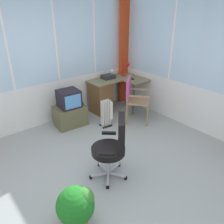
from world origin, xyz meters
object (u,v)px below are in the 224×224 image
Objects in this scene: space_heater at (107,113)px; potted_plant at (77,206)px; office_chair at (114,144)px; tv_remote at (132,79)px; paper_tray at (108,77)px; spray_bottle at (112,73)px; tv_on_stand at (70,110)px; desk at (103,95)px; desk_lamp at (128,67)px; wooden_armchair at (133,94)px.

potted_plant is at bearing -136.47° from space_heater.
space_heater is at bearing 55.47° from office_chair.
paper_tray reaches higher than tv_remote.
spray_bottle is 0.27× the size of tv_on_stand.
tv_remote reaches higher than desk.
tv_on_stand reaches higher than space_heater.
tv_on_stand is (0.31, 1.83, -0.21)m from office_chair.
desk reaches higher than space_heater.
space_heater is at bearing 43.53° from potted_plant.
desk_lamp is 2.31× the size of tv_remote.
wooden_armchair is 1.69× the size of space_heater.
desk is 0.80m from tv_remote.
tv_remote is 0.15× the size of office_chair.
tv_remote is at bearing -109.53° from desk_lamp.
paper_tray reaches higher than desk.
spray_bottle reaches higher than desk.
tv_remote is at bearing -42.87° from paper_tray.
desk_lamp is 0.34× the size of wooden_armchair.
desk is 0.46m from paper_tray.
potted_plant is at bearing -141.80° from desk_lamp.
wooden_armchair reaches higher than space_heater.
office_chair reaches higher than tv_on_stand.
desk_lamp is at bearing -17.90° from spray_bottle.
paper_tray is 0.50× the size of space_heater.
desk is at bearing -166.57° from spray_bottle.
desk is 5.75× the size of spray_bottle.
potted_plant is (-1.19, -2.21, -0.07)m from tv_on_stand.
desk_lamp is 0.56m from paper_tray.
tv_remote is at bearing 35.67° from potted_plant.
wooden_armchair is at bearing -75.06° from desk.
spray_bottle is at bearing 147.32° from tv_remote.
desk is 3.58× the size of desk_lamp.
tv_remote is at bearing -53.14° from spray_bottle.
paper_tray is at bearing 45.21° from potted_plant.
tv_on_stand is (-0.96, -0.11, -0.06)m from desk.
wooden_armchair is 1.88m from office_chair.
potted_plant is at bearing -136.14° from spray_bottle.
spray_bottle is at bearing 44.64° from space_heater.
office_chair reaches higher than paper_tray.
paper_tray is (-0.51, 0.12, -0.18)m from desk_lamp.
desk_lamp reaches higher than office_chair.
spray_bottle is at bearing 43.86° from potted_plant.
potted_plant is (-0.87, -0.38, -0.28)m from office_chair.
office_chair is 1.25× the size of tv_on_stand.
desk_lamp is at bearing 90.93° from tv_remote.
spray_bottle is 0.21× the size of wooden_armchair.
office_chair is 0.99m from potted_plant.
desk is at bearing 176.67° from desk_lamp.
tv_on_stand is (-1.17, 0.68, -0.29)m from wooden_armchair.
desk_lamp is 1.15× the size of paper_tray.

